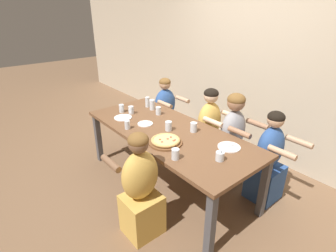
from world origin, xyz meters
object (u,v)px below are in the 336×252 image
(empty_plate_a, at_px, (145,124))
(drinking_glass_g, at_px, (127,125))
(diner_far_left, at_px, (165,114))
(drinking_glass_i, at_px, (194,128))
(cocktail_glass_blue, at_px, (220,157))
(drinking_glass_b, at_px, (158,111))
(diner_far_midright, at_px, (232,141))
(pizza_board_main, at_px, (166,141))
(drinking_glass_e, at_px, (131,110))
(drinking_glass_c, at_px, (175,154))
(diner_far_center, at_px, (209,133))
(drinking_glass_f, at_px, (122,109))
(drinking_glass_a, at_px, (169,126))
(drinking_glass_d, at_px, (147,102))
(diner_far_right, at_px, (268,162))
(drinking_glass_h, at_px, (152,105))
(diner_near_midright, at_px, (141,191))
(empty_plate_b, at_px, (123,118))
(empty_plate_c, at_px, (229,147))

(empty_plate_a, bearing_deg, drinking_glass_g, -95.97)
(diner_far_left, bearing_deg, drinking_glass_i, 66.31)
(cocktail_glass_blue, xyz_separation_m, drinking_glass_b, (-1.24, 0.24, 0.01))
(cocktail_glass_blue, bearing_deg, diner_far_midright, 118.67)
(pizza_board_main, relative_size, cocktail_glass_blue, 3.24)
(empty_plate_a, bearing_deg, drinking_glass_e, 172.11)
(drinking_glass_c, distance_m, diner_far_center, 1.18)
(drinking_glass_f, relative_size, diner_far_left, 0.10)
(drinking_glass_a, bearing_deg, drinking_glass_i, 43.36)
(drinking_glass_a, bearing_deg, pizza_board_main, -45.42)
(drinking_glass_a, xyz_separation_m, drinking_glass_c, (0.51, -0.34, -0.01))
(empty_plate_a, xyz_separation_m, drinking_glass_d, (-0.47, 0.37, 0.06))
(drinking_glass_a, distance_m, diner_far_right, 1.17)
(drinking_glass_b, xyz_separation_m, drinking_glass_e, (-0.25, -0.26, -0.00))
(drinking_glass_g, distance_m, drinking_glass_h, 0.67)
(drinking_glass_d, xyz_separation_m, drinking_glass_h, (0.13, -0.02, -0.01))
(drinking_glass_d, height_order, diner_far_center, diner_far_center)
(drinking_glass_d, height_order, diner_near_midright, diner_near_midright)
(diner_far_right, bearing_deg, diner_far_midright, -90.00)
(empty_plate_b, bearing_deg, diner_far_midright, 40.97)
(drinking_glass_f, height_order, diner_far_midright, diner_far_midright)
(drinking_glass_h, xyz_separation_m, diner_far_right, (1.54, 0.44, -0.32))
(drinking_glass_b, distance_m, diner_near_midright, 1.28)
(drinking_glass_e, bearing_deg, drinking_glass_c, -13.32)
(drinking_glass_f, distance_m, diner_near_midright, 1.40)
(drinking_glass_h, bearing_deg, drinking_glass_c, -26.91)
(diner_far_right, bearing_deg, empty_plate_c, -22.88)
(drinking_glass_i, height_order, diner_near_midright, diner_near_midright)
(diner_far_right, bearing_deg, drinking_glass_a, -52.66)
(drinking_glass_f, bearing_deg, diner_near_midright, -24.01)
(drinking_glass_b, bearing_deg, drinking_glass_d, 169.88)
(empty_plate_b, distance_m, drinking_glass_h, 0.46)
(drinking_glass_h, relative_size, diner_far_center, 0.13)
(drinking_glass_a, relative_size, drinking_glass_d, 0.76)
(cocktail_glass_blue, bearing_deg, empty_plate_b, -173.09)
(cocktail_glass_blue, xyz_separation_m, drinking_glass_c, (-0.28, -0.30, 0.01))
(empty_plate_a, xyz_separation_m, drinking_glass_b, (-0.14, 0.31, 0.04))
(drinking_glass_i, bearing_deg, drinking_glass_e, -164.63)
(diner_far_center, bearing_deg, empty_plate_c, 55.39)
(cocktail_glass_blue, height_order, diner_far_midright, diner_far_midright)
(drinking_glass_h, bearing_deg, drinking_glass_i, -3.26)
(drinking_glass_f, height_order, diner_far_right, diner_far_right)
(empty_plate_c, relative_size, drinking_glass_e, 2.24)
(drinking_glass_d, bearing_deg, diner_far_midright, 19.91)
(drinking_glass_b, distance_m, drinking_glass_e, 0.36)
(cocktail_glass_blue, relative_size, diner_far_left, 0.10)
(drinking_glass_g, bearing_deg, drinking_glass_a, 46.05)
(empty_plate_b, distance_m, drinking_glass_a, 0.68)
(drinking_glass_f, bearing_deg, empty_plate_c, 12.52)
(pizza_board_main, xyz_separation_m, drinking_glass_h, (-0.86, 0.47, 0.03))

